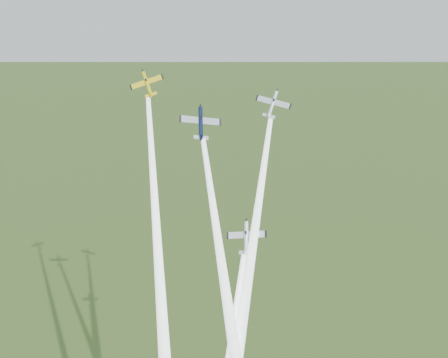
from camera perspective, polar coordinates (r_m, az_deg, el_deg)
The scene contains 7 objects.
plane_yellow at distance 117.33m, azimuth -7.80°, elevation 9.55°, with size 7.08×7.02×1.11m, color yellow, non-canonical shape.
smoke_trail_yellow at distance 107.00m, azimuth -6.62°, elevation -9.09°, with size 2.69×2.69×69.23m, color white, non-canonical shape.
plane_navy at distance 108.59m, azimuth -2.38°, elevation 5.71°, with size 8.37×8.31×1.31m, color #0C1738, non-canonical shape.
smoke_trail_navy at distance 102.04m, azimuth 0.23°, elevation -11.70°, with size 2.69×2.69×59.33m, color white, non-canonical shape.
plane_silver_right at distance 112.88m, azimuth 4.97°, elevation 7.59°, with size 7.23×7.17×1.13m, color silver, non-canonical shape.
smoke_trail_silver_right at distance 104.93m, azimuth 2.63°, elevation -8.85°, with size 2.69×2.69×58.42m, color white, non-canonical shape.
plane_silver_low at distance 106.51m, azimuth 2.27°, elevation -5.96°, with size 7.83×7.77×1.23m, color silver, non-canonical shape.
Camera 1 is at (11.34, -108.20, 127.35)m, focal length 45.00 mm.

